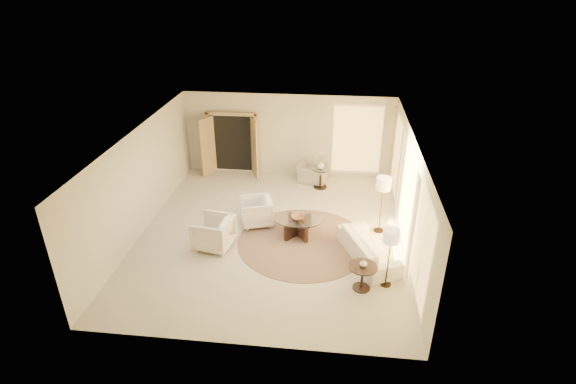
# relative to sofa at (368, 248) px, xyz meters

# --- Properties ---
(room) EXTENTS (7.04, 8.04, 2.83)m
(room) POSITION_rel_sofa_xyz_m (-2.54, 0.84, 1.09)
(room) COLOR beige
(room) RESTS_ON ground
(windows_right) EXTENTS (0.10, 6.40, 2.40)m
(windows_right) POSITION_rel_sofa_xyz_m (0.91, 0.94, 1.04)
(windows_right) COLOR #F6C462
(windows_right) RESTS_ON room
(window_back_corner) EXTENTS (1.70, 0.10, 2.40)m
(window_back_corner) POSITION_rel_sofa_xyz_m (-0.24, 4.79, 1.04)
(window_back_corner) COLOR #F6C462
(window_back_corner) RESTS_ON room
(curtains_right) EXTENTS (0.06, 5.20, 2.60)m
(curtains_right) POSITION_rel_sofa_xyz_m (0.86, 1.84, 0.99)
(curtains_right) COLOR tan
(curtains_right) RESTS_ON room
(french_doors) EXTENTS (1.95, 0.66, 2.16)m
(french_doors) POSITION_rel_sofa_xyz_m (-4.44, 4.66, 0.76)
(french_doors) COLOR tan
(french_doors) RESTS_ON room
(area_rug) EXTENTS (4.61, 4.61, 0.01)m
(area_rug) POSITION_rel_sofa_xyz_m (-1.65, 0.54, -0.30)
(area_rug) COLOR #442F24
(area_rug) RESTS_ON room
(sofa) EXTENTS (1.57, 2.24, 0.61)m
(sofa) POSITION_rel_sofa_xyz_m (0.00, 0.00, 0.00)
(sofa) COLOR white
(sofa) RESTS_ON room
(armchair_left) EXTENTS (1.00, 1.03, 0.86)m
(armchair_left) POSITION_rel_sofa_xyz_m (-3.04, 1.34, 0.12)
(armchair_left) COLOR white
(armchair_left) RESTS_ON room
(armchair_right) EXTENTS (0.98, 1.03, 0.93)m
(armchair_right) POSITION_rel_sofa_xyz_m (-3.93, 0.08, 0.16)
(armchair_right) COLOR white
(armchair_right) RESTS_ON room
(accent_chair) EXTENTS (1.04, 0.79, 0.82)m
(accent_chair) POSITION_rel_sofa_xyz_m (-1.66, 4.24, 0.10)
(accent_chair) COLOR #9C9690
(accent_chair) RESTS_ON room
(coffee_table) EXTENTS (1.38, 1.38, 0.49)m
(coffee_table) POSITION_rel_sofa_xyz_m (-1.83, 0.91, 0.00)
(coffee_table) COLOR black
(coffee_table) RESTS_ON room
(end_table) EXTENTS (0.64, 0.64, 0.61)m
(end_table) POSITION_rel_sofa_xyz_m (-0.20, -1.19, 0.11)
(end_table) COLOR black
(end_table) RESTS_ON room
(side_table) EXTENTS (0.58, 0.58, 0.67)m
(side_table) POSITION_rel_sofa_xyz_m (-1.37, 3.85, 0.10)
(side_table) COLOR black
(side_table) RESTS_ON room
(floor_lamp_near) EXTENTS (0.39, 0.39, 1.61)m
(floor_lamp_near) POSITION_rel_sofa_xyz_m (0.36, 1.33, 1.07)
(floor_lamp_near) COLOR black
(floor_lamp_near) RESTS_ON room
(floor_lamp_far) EXTENTS (0.36, 0.36, 1.47)m
(floor_lamp_far) POSITION_rel_sofa_xyz_m (0.36, -1.01, 0.94)
(floor_lamp_far) COLOR black
(floor_lamp_far) RESTS_ON room
(bowl) EXTENTS (0.46, 0.46, 0.08)m
(bowl) POSITION_rel_sofa_xyz_m (-1.83, 0.91, 0.22)
(bowl) COLOR brown
(bowl) RESTS_ON coffee_table
(end_vase) EXTENTS (0.20, 0.20, 0.17)m
(end_vase) POSITION_rel_sofa_xyz_m (-0.20, -1.19, 0.38)
(end_vase) COLOR silver
(end_vase) RESTS_ON end_table
(side_vase) EXTENTS (0.29, 0.29, 0.25)m
(side_vase) POSITION_rel_sofa_xyz_m (-1.37, 3.85, 0.49)
(side_vase) COLOR silver
(side_vase) RESTS_ON side_table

